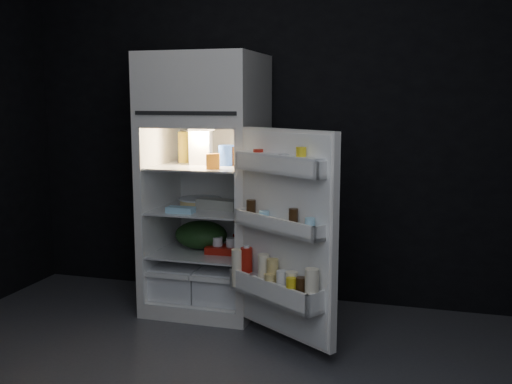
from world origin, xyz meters
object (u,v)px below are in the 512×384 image
(yogurt_tray, at_px, (226,250))
(milk_jug, at_px, (201,147))
(refrigerator, at_px, (207,175))
(fridge_door, at_px, (283,238))
(egg_carton, at_px, (218,204))

(yogurt_tray, bearing_deg, milk_jug, 152.95)
(yogurt_tray, bearing_deg, refrigerator, 147.46)
(milk_jug, distance_m, yogurt_tray, 0.73)
(refrigerator, distance_m, yogurt_tray, 0.54)
(yogurt_tray, bearing_deg, fridge_door, -46.58)
(fridge_door, relative_size, egg_carton, 4.09)
(fridge_door, xyz_separation_m, egg_carton, (-0.59, 0.52, 0.08))
(fridge_door, height_order, egg_carton, fridge_door)
(fridge_door, height_order, yogurt_tray, fridge_door)
(refrigerator, xyz_separation_m, yogurt_tray, (0.17, -0.09, -0.50))
(fridge_door, xyz_separation_m, yogurt_tray, (-0.52, 0.49, -0.23))
(egg_carton, bearing_deg, fridge_door, -31.79)
(egg_carton, relative_size, yogurt_tray, 1.13)
(refrigerator, bearing_deg, milk_jug, -178.27)
(milk_jug, relative_size, egg_carton, 0.80)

